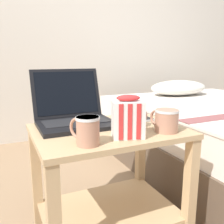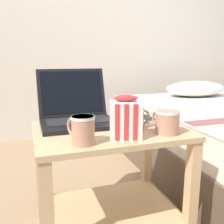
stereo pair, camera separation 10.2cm
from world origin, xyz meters
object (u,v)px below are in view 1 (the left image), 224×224
(mug_front_right, at_px, (87,129))
(snack_bag, at_px, (128,118))
(mug_mid_center, at_px, (133,117))
(cell_phone, at_px, (141,118))
(mug_front_left, at_px, (166,119))
(laptop, at_px, (73,113))

(mug_front_right, height_order, snack_bag, snack_bag)
(mug_mid_center, distance_m, cell_phone, 0.18)
(mug_front_left, relative_size, cell_phone, 0.95)
(snack_bag, relative_size, cell_phone, 1.14)
(mug_front_left, distance_m, snack_bag, 0.18)
(mug_mid_center, bearing_deg, cell_phone, 46.91)
(laptop, xyz_separation_m, cell_phone, (0.34, -0.04, -0.04))
(laptop, xyz_separation_m, mug_mid_center, (0.22, -0.17, -0.00))
(mug_front_right, distance_m, cell_phone, 0.46)
(mug_front_right, bearing_deg, laptop, 82.87)
(mug_front_right, distance_m, snack_bag, 0.17)
(mug_mid_center, xyz_separation_m, cell_phone, (0.12, 0.12, -0.04))
(snack_bag, xyz_separation_m, cell_phone, (0.20, 0.24, -0.07))
(mug_front_left, xyz_separation_m, mug_front_right, (-0.35, -0.02, 0.00))
(laptop, height_order, mug_front_left, laptop)
(mug_front_left, xyz_separation_m, mug_mid_center, (-0.09, 0.11, -0.00))
(laptop, xyz_separation_m, mug_front_left, (0.31, -0.28, 0.00))
(snack_bag, bearing_deg, laptop, 115.31)
(cell_phone, bearing_deg, laptop, 172.77)
(mug_mid_center, height_order, snack_bag, snack_bag)
(mug_front_left, xyz_separation_m, snack_bag, (-0.18, -0.00, 0.02))
(cell_phone, bearing_deg, mug_mid_center, -133.09)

